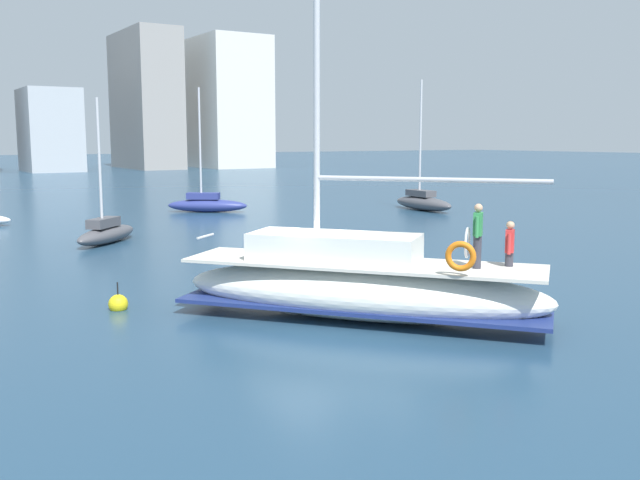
{
  "coord_description": "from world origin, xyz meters",
  "views": [
    {
      "loc": [
        -9.62,
        -15.85,
        4.59
      ],
      "look_at": [
        0.69,
        0.74,
        1.8
      ],
      "focal_mm": 39.98,
      "sensor_mm": 36.0,
      "label": 1
    }
  ],
  "objects_px": {
    "moored_sloop_far": "(423,201)",
    "mooring_buoy": "(118,304)",
    "moored_cutter_right": "(106,232)",
    "main_sailboat": "(358,283)",
    "moored_sloop_near": "(207,203)"
  },
  "relations": [
    {
      "from": "moored_sloop_far",
      "to": "mooring_buoy",
      "type": "bearing_deg",
      "value": -146.04
    },
    {
      "from": "moored_sloop_far",
      "to": "moored_cutter_right",
      "type": "xyz_separation_m",
      "value": [
        -21.32,
        -3.88,
        -0.09
      ]
    },
    {
      "from": "mooring_buoy",
      "to": "main_sailboat",
      "type": "bearing_deg",
      "value": -40.11
    },
    {
      "from": "moored_sloop_far",
      "to": "moored_cutter_right",
      "type": "relative_size",
      "value": 1.31
    },
    {
      "from": "mooring_buoy",
      "to": "moored_sloop_near",
      "type": "bearing_deg",
      "value": 61.83
    },
    {
      "from": "main_sailboat",
      "to": "mooring_buoy",
      "type": "xyz_separation_m",
      "value": [
        -4.98,
        4.19,
        -0.76
      ]
    },
    {
      "from": "moored_sloop_near",
      "to": "moored_sloop_far",
      "type": "distance_m",
      "value": 13.78
    },
    {
      "from": "main_sailboat",
      "to": "mooring_buoy",
      "type": "bearing_deg",
      "value": 139.89
    },
    {
      "from": "moored_sloop_near",
      "to": "moored_cutter_right",
      "type": "bearing_deg",
      "value": -131.69
    },
    {
      "from": "main_sailboat",
      "to": "moored_sloop_near",
      "type": "height_order",
      "value": "main_sailboat"
    },
    {
      "from": "moored_sloop_far",
      "to": "moored_cutter_right",
      "type": "distance_m",
      "value": 21.67
    },
    {
      "from": "moored_sloop_far",
      "to": "mooring_buoy",
      "type": "xyz_separation_m",
      "value": [
        -24.45,
        -16.47,
        -0.43
      ]
    },
    {
      "from": "main_sailboat",
      "to": "moored_cutter_right",
      "type": "bearing_deg",
      "value": 96.3
    },
    {
      "from": "moored_sloop_near",
      "to": "mooring_buoy",
      "type": "bearing_deg",
      "value": -118.17
    },
    {
      "from": "main_sailboat",
      "to": "moored_cutter_right",
      "type": "height_order",
      "value": "main_sailboat"
    }
  ]
}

